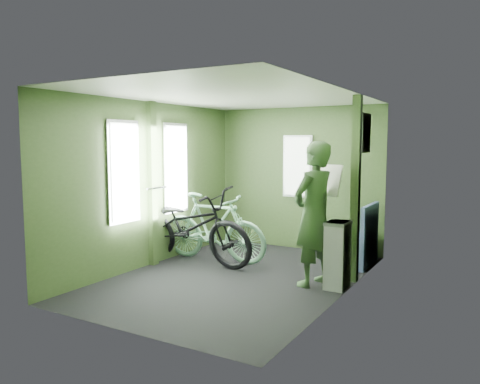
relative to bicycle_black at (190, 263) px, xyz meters
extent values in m
plane|color=black|center=(0.95, -0.31, 0.00)|extent=(4.00, 4.00, 0.00)
cube|color=silver|center=(0.95, -0.31, 2.30)|extent=(2.80, 4.00, 0.02)
cube|color=#364D24|center=(0.95, 1.69, 1.15)|extent=(2.80, 0.02, 2.30)
cube|color=#364D24|center=(0.95, -2.31, 1.15)|extent=(2.80, 0.02, 2.30)
cube|color=#364D24|center=(-0.45, -0.31, 1.15)|extent=(0.02, 4.00, 2.30)
cube|color=#364D24|center=(2.35, -0.31, 1.15)|extent=(0.02, 4.00, 2.30)
cube|color=#364D24|center=(-0.41, -0.31, 1.15)|extent=(0.08, 0.12, 2.30)
cube|color=silver|center=(-0.41, -0.86, 1.35)|extent=(0.02, 0.56, 1.34)
cube|color=silver|center=(-0.41, 0.24, 1.35)|extent=(0.02, 0.56, 1.34)
cube|color=white|center=(-0.40, -0.86, 1.88)|extent=(0.00, 0.12, 0.12)
cube|color=white|center=(-0.40, 0.24, 1.88)|extent=(0.00, 0.12, 0.12)
cylinder|color=silver|center=(-0.34, -0.31, 1.10)|extent=(0.03, 0.40, 0.03)
cube|color=#364D24|center=(2.30, 0.29, 1.15)|extent=(0.10, 0.10, 2.30)
cube|color=white|center=(2.33, 0.59, 1.85)|extent=(0.02, 0.40, 0.50)
cube|color=silver|center=(0.95, 1.65, 1.35)|extent=(0.50, 0.02, 1.00)
imported|color=black|center=(0.00, 0.00, 0.00)|extent=(2.15, 1.08, 1.21)
imported|color=#83C59C|center=(0.23, 0.24, 0.00)|extent=(1.72, 0.68, 1.07)
imported|color=#324E2A|center=(1.91, -0.10, 0.87)|extent=(0.60, 0.74, 1.75)
cube|color=silver|center=(2.00, 0.19, 1.26)|extent=(0.34, 0.22, 0.39)
cube|color=gray|center=(2.21, -0.08, 0.40)|extent=(0.24, 0.33, 0.80)
cube|color=navy|center=(2.07, 1.14, 0.21)|extent=(0.47, 0.83, 0.41)
cube|color=navy|center=(2.27, 1.14, 0.64)|extent=(0.06, 0.83, 0.46)
camera|label=1|loc=(3.91, -5.36, 1.71)|focal=35.00mm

